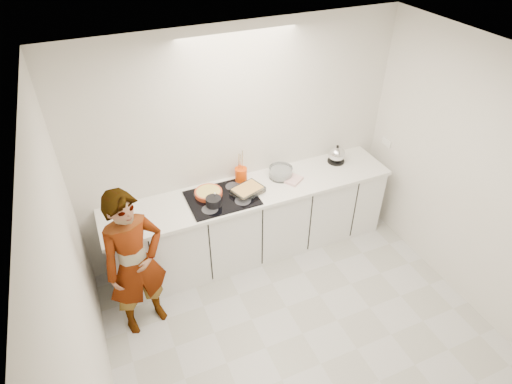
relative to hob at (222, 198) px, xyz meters
name	(u,v)px	position (x,y,z in m)	size (l,w,h in m)	color
floor	(303,334)	(0.35, -1.26, -0.92)	(3.60, 3.20, 0.00)	#BDBDBD
ceiling	(329,83)	(0.35, -1.26, 1.68)	(3.60, 3.20, 0.00)	white
wall_back	(240,145)	(0.35, 0.34, 0.38)	(3.60, 0.00, 2.60)	silver
wall_left	(80,308)	(-1.45, -1.26, 0.38)	(0.00, 3.20, 2.60)	silver
wall_right	(478,184)	(2.15, -1.24, 0.38)	(0.02, 3.20, 2.60)	silver
base_cabinets	(252,223)	(0.35, 0.02, -0.48)	(3.20, 0.58, 0.87)	white
countertop	(252,191)	(0.35, 0.02, -0.03)	(3.24, 0.64, 0.04)	white
hob	(222,198)	(0.00, 0.00, 0.00)	(0.72, 0.54, 0.01)	black
tart_dish	(208,193)	(-0.12, 0.10, 0.03)	(0.34, 0.34, 0.05)	#C14624
saucepan	(214,202)	(-0.12, -0.09, 0.05)	(0.21, 0.21, 0.15)	black
baking_dish	(248,190)	(0.28, -0.03, 0.04)	(0.38, 0.33, 0.06)	silver
mixing_bowl	(281,173)	(0.75, 0.12, 0.05)	(0.32, 0.32, 0.12)	silver
tea_towel	(294,180)	(0.84, -0.02, 0.01)	(0.20, 0.14, 0.03)	white
kettle	(337,155)	(1.49, 0.14, 0.09)	(0.23, 0.23, 0.23)	black
utensil_crock	(241,175)	(0.30, 0.21, 0.08)	(0.13, 0.13, 0.17)	#DD4105
cook	(135,264)	(-1.02, -0.48, -0.12)	(0.58, 0.38, 1.60)	white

